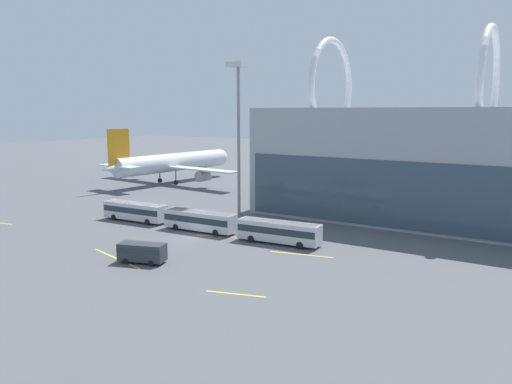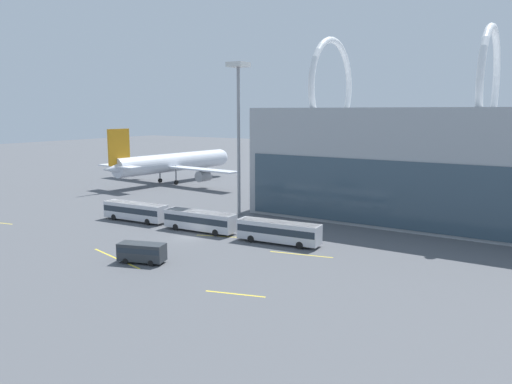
# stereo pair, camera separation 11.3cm
# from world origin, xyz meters

# --- Properties ---
(ground_plane) EXTENTS (440.00, 440.00, 0.00)m
(ground_plane) POSITION_xyz_m (0.00, 0.00, 0.00)
(ground_plane) COLOR #515459
(airliner_at_gate_near) EXTENTS (43.86, 40.56, 13.98)m
(airliner_at_gate_near) POSITION_xyz_m (-38.95, 39.12, 5.13)
(airliner_at_gate_near) COLOR silver
(airliner_at_gate_near) RESTS_ON ground_plane
(airliner_at_gate_far) EXTENTS (42.97, 43.49, 14.25)m
(airliner_at_gate_far) POSITION_xyz_m (20.81, 44.76, 5.24)
(airliner_at_gate_far) COLOR silver
(airliner_at_gate_far) RESTS_ON ground_plane
(shuttle_bus_0) EXTENTS (11.82, 3.31, 3.03)m
(shuttle_bus_0) POSITION_xyz_m (-14.19, 3.54, 1.80)
(shuttle_bus_0) COLOR silver
(shuttle_bus_0) RESTS_ON ground_plane
(shuttle_bus_1) EXTENTS (11.81, 3.24, 3.03)m
(shuttle_bus_1) POSITION_xyz_m (-0.76, 3.66, 1.80)
(shuttle_bus_1) COLOR silver
(shuttle_bus_1) RESTS_ON ground_plane
(shuttle_bus_2) EXTENTS (11.86, 3.57, 3.03)m
(shuttle_bus_2) POSITION_xyz_m (12.67, 3.99, 1.80)
(shuttle_bus_2) COLOR silver
(shuttle_bus_2) RESTS_ON ground_plane
(service_van_foreground) EXTENTS (5.98, 3.76, 2.36)m
(service_van_foreground) POSITION_xyz_m (3.25, -12.30, 1.39)
(service_van_foreground) COLOR #2D3338
(service_van_foreground) RESTS_ON ground_plane
(floodlight_mast) EXTENTS (3.09, 3.09, 25.98)m
(floodlight_mast) POSITION_xyz_m (-3.07, 17.40, 19.03)
(floodlight_mast) COLOR gray
(floodlight_mast) RESTS_ON ground_plane
(lane_stripe_0) EXTENTS (9.37, 3.52, 0.01)m
(lane_stripe_0) POSITION_xyz_m (4.82, 3.33, 0.00)
(lane_stripe_0) COLOR yellow
(lane_stripe_0) RESTS_ON ground_plane
(lane_stripe_1) EXTENTS (11.12, 3.13, 0.01)m
(lane_stripe_1) POSITION_xyz_m (-0.74, -12.78, 0.00)
(lane_stripe_1) COLOR yellow
(lane_stripe_1) RESTS_ON ground_plane
(lane_stripe_2) EXTENTS (8.05, 2.00, 0.01)m
(lane_stripe_2) POSITION_xyz_m (17.71, 0.94, 0.00)
(lane_stripe_2) COLOR yellow
(lane_stripe_2) RESTS_ON ground_plane
(lane_stripe_4) EXTENTS (6.05, 2.00, 0.01)m
(lane_stripe_4) POSITION_xyz_m (18.55, -14.82, 0.00)
(lane_stripe_4) COLOR yellow
(lane_stripe_4) RESTS_ON ground_plane
(lane_stripe_5) EXTENTS (7.10, 0.37, 0.01)m
(lane_stripe_5) POSITION_xyz_m (-10.70, 6.48, 0.00)
(lane_stripe_5) COLOR yellow
(lane_stripe_5) RESTS_ON ground_plane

